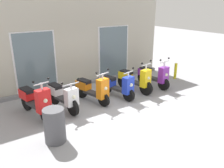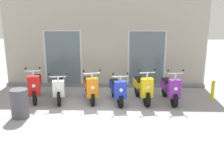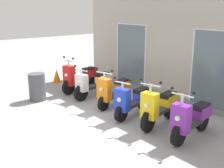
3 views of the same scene
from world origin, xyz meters
name	(u,v)px [view 1 (image 1 of 3)]	position (x,y,z in m)	size (l,w,h in m)	color
ground_plane	(121,111)	(0.00, 0.00, 0.00)	(40.00, 40.00, 0.00)	#939399
storefront_facade	(76,40)	(0.00, 3.10, 1.84)	(8.19, 0.50, 3.82)	#B2AD9E
scooter_red	(35,101)	(-2.33, 1.11, 0.51)	(0.66, 1.65, 1.30)	black
scooter_white	(63,96)	(-1.48, 1.09, 0.47)	(0.66, 1.64, 1.13)	black
scooter_orange	(93,89)	(-0.41, 1.07, 0.48)	(0.75, 1.49, 1.23)	black
scooter_blue	(118,85)	(0.54, 0.96, 0.45)	(0.68, 1.52, 1.17)	black
scooter_yellow	(135,79)	(1.41, 1.06, 0.49)	(0.70, 1.62, 1.28)	black
scooter_purple	(154,76)	(2.36, 1.05, 0.47)	(0.58, 1.56, 1.26)	black
curb_bollard	(175,71)	(3.91, 1.29, 0.35)	(0.12, 0.12, 0.70)	yellow
trash_bin	(55,126)	(-2.34, -0.48, 0.44)	(0.52, 0.52, 0.87)	#4C4C51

